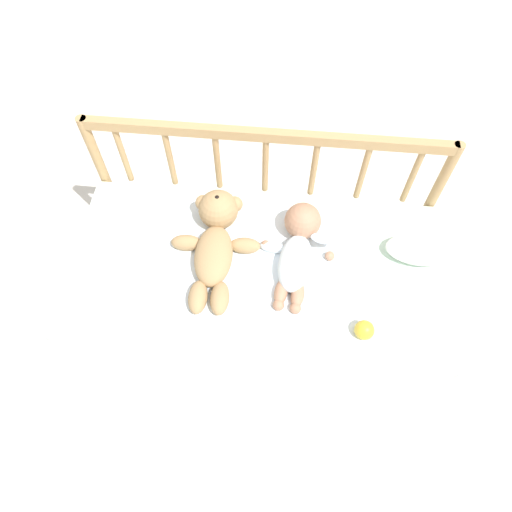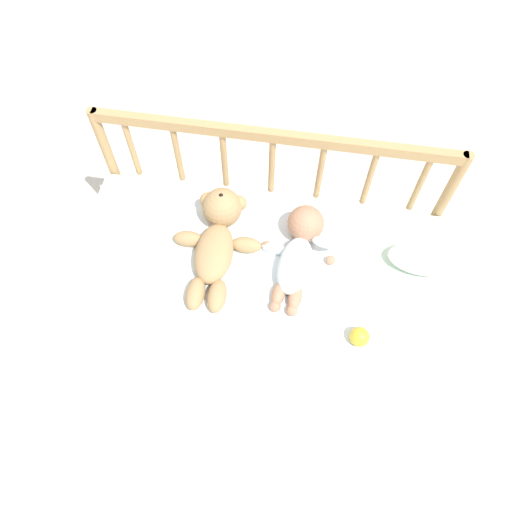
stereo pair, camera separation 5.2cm
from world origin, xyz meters
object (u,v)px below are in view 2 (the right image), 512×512
at_px(teddy_bear, 217,235).
at_px(baby, 299,248).
at_px(small_pillow, 424,259).
at_px(toy_ball, 359,337).

bearing_deg(teddy_bear, baby, -0.48).
height_order(baby, small_pillow, baby).
distance_m(teddy_bear, baby, 0.27).
relative_size(teddy_bear, baby, 1.15).
distance_m(baby, small_pillow, 0.41).
xyz_separation_m(baby, small_pillow, (0.41, 0.04, -0.02)).
height_order(teddy_bear, toy_ball, teddy_bear).
bearing_deg(small_pillow, teddy_bear, -177.09).
distance_m(toy_ball, small_pillow, 0.36).
bearing_deg(toy_ball, teddy_bear, 150.89).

